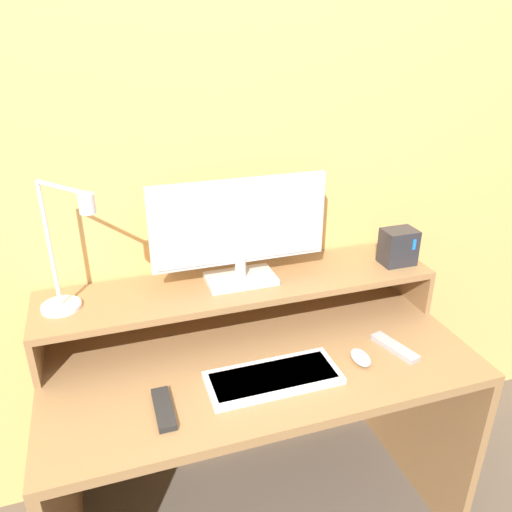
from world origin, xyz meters
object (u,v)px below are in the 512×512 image
(keyboard, at_px, (274,377))
(remote_secondary, at_px, (395,347))
(desk_lamp, at_px, (65,263))
(remote_control, at_px, (164,409))
(mouse, at_px, (361,357))
(router_dock, at_px, (398,247))
(monitor, at_px, (241,229))

(keyboard, distance_m, remote_secondary, 0.41)
(desk_lamp, height_order, remote_secondary, desk_lamp)
(desk_lamp, bearing_deg, remote_secondary, -15.28)
(desk_lamp, height_order, remote_control, desk_lamp)
(mouse, relative_size, remote_secondary, 0.50)
(router_dock, bearing_deg, monitor, 175.69)
(desk_lamp, distance_m, router_dock, 1.07)
(router_dock, bearing_deg, remote_control, -160.75)
(router_dock, height_order, keyboard, router_dock)
(router_dock, relative_size, mouse, 1.44)
(monitor, distance_m, remote_control, 0.57)
(remote_secondary, bearing_deg, keyboard, -176.91)
(desk_lamp, height_order, router_dock, desk_lamp)
(desk_lamp, relative_size, mouse, 4.54)
(monitor, relative_size, keyboard, 1.47)
(mouse, bearing_deg, keyboard, 179.86)
(monitor, relative_size, desk_lamp, 1.43)
(desk_lamp, xyz_separation_m, remote_secondary, (0.92, -0.25, -0.31))
(monitor, relative_size, remote_secondary, 3.27)
(remote_secondary, bearing_deg, mouse, -170.33)
(monitor, distance_m, desk_lamp, 0.52)
(desk_lamp, height_order, keyboard, desk_lamp)
(router_dock, xyz_separation_m, remote_control, (-0.87, -0.30, -0.21))
(router_dock, bearing_deg, keyboard, -153.39)
(keyboard, bearing_deg, router_dock, 26.61)
(remote_secondary, bearing_deg, desk_lamp, 164.72)
(remote_control, height_order, remote_secondary, same)
(monitor, height_order, remote_control, monitor)
(monitor, distance_m, remote_secondary, 0.60)
(keyboard, height_order, remote_secondary, keyboard)
(keyboard, bearing_deg, remote_secondary, 3.09)
(router_dock, distance_m, remote_secondary, 0.36)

